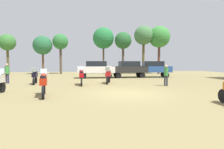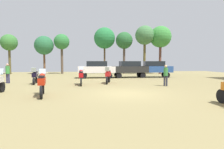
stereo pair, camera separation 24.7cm
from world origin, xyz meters
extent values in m
cube|color=olive|center=(0.00, 0.00, 0.01)|extent=(44.00, 52.00, 0.02)
cylinder|color=black|center=(-4.92, 0.48, 0.36)|extent=(0.24, 0.69, 0.68)
cylinder|color=black|center=(-4.64, -1.12, 0.36)|extent=(0.24, 0.69, 0.68)
cube|color=#AE230E|center=(-4.78, -0.32, 0.88)|extent=(0.60, 1.42, 0.36)
ellipsoid|color=#AE230E|center=(-4.84, -0.02, 1.16)|extent=(0.40, 0.53, 0.24)
cube|color=black|center=(-4.74, -0.56, 1.12)|extent=(0.39, 0.60, 0.12)
cube|color=silver|center=(-4.90, 0.32, 1.34)|extent=(0.38, 0.21, 0.39)
cylinder|color=#B7B7BC|center=(-4.88, 0.22, 1.28)|extent=(0.62, 0.15, 0.04)
cylinder|color=black|center=(-2.88, 5.29, 0.35)|extent=(0.14, 0.66, 0.66)
cylinder|color=black|center=(-2.83, 3.84, 0.35)|extent=(0.14, 0.66, 0.66)
cube|color=#B41014|center=(-2.86, 4.56, 0.86)|extent=(0.41, 1.25, 0.36)
ellipsoid|color=#B41014|center=(-2.87, 4.84, 1.14)|extent=(0.34, 0.49, 0.24)
cube|color=black|center=(-2.85, 4.35, 1.10)|extent=(0.32, 0.57, 0.12)
cube|color=silver|center=(-2.88, 5.15, 1.32)|extent=(0.37, 0.17, 0.39)
cylinder|color=#B7B7BC|center=(-2.87, 5.06, 1.26)|extent=(0.62, 0.06, 0.04)
cylinder|color=black|center=(-0.69, 4.79, 0.35)|extent=(0.27, 0.66, 0.65)
cylinder|color=black|center=(-0.34, 6.27, 0.35)|extent=(0.27, 0.66, 0.65)
cube|color=#B4191A|center=(-0.52, 5.53, 0.85)|extent=(0.65, 1.34, 0.36)
ellipsoid|color=#B4191A|center=(-0.58, 5.25, 1.13)|extent=(0.42, 0.54, 0.24)
cube|color=black|center=(-0.46, 5.75, 1.09)|extent=(0.42, 0.61, 0.12)
cube|color=silver|center=(-0.66, 4.93, 1.31)|extent=(0.39, 0.23, 0.39)
cylinder|color=#B7B7BC|center=(-0.63, 5.03, 1.25)|extent=(0.61, 0.18, 0.04)
cylinder|color=black|center=(-7.64, 1.42, 0.35)|extent=(0.12, 0.67, 0.67)
cube|color=silver|center=(-7.64, 1.26, 1.33)|extent=(0.36, 0.15, 0.39)
cylinder|color=#B7B7BC|center=(-7.64, 1.15, 1.27)|extent=(0.62, 0.04, 0.04)
cylinder|color=black|center=(-6.77, 5.11, 0.33)|extent=(0.20, 0.62, 0.61)
cylinder|color=black|center=(-6.95, 6.57, 0.33)|extent=(0.20, 0.62, 0.61)
cube|color=black|center=(-6.86, 5.84, 0.81)|extent=(0.51, 1.28, 0.36)
ellipsoid|color=black|center=(-6.82, 5.56, 1.09)|extent=(0.38, 0.52, 0.24)
cube|color=black|center=(-6.88, 6.06, 1.05)|extent=(0.37, 0.59, 0.12)
cube|color=silver|center=(-6.78, 5.25, 1.27)|extent=(0.38, 0.20, 0.39)
cylinder|color=#B7B7BC|center=(-6.79, 5.35, 1.21)|extent=(0.62, 0.11, 0.04)
cylinder|color=black|center=(3.93, -3.12, 0.34)|extent=(0.13, 0.65, 0.65)
cylinder|color=black|center=(-2.78, 10.54, 0.34)|extent=(0.64, 0.22, 0.64)
cylinder|color=black|center=(-2.78, 11.98, 0.34)|extent=(0.64, 0.22, 0.64)
cylinder|color=black|center=(0.15, 10.55, 0.34)|extent=(0.64, 0.22, 0.64)
cylinder|color=black|center=(0.14, 11.99, 0.34)|extent=(0.64, 0.22, 0.64)
cube|color=white|center=(-1.32, 11.26, 1.03)|extent=(4.30, 1.81, 0.75)
cube|color=black|center=(-1.32, 11.26, 1.71)|extent=(2.37, 1.59, 0.61)
cylinder|color=black|center=(4.26, 10.94, 0.34)|extent=(0.66, 0.29, 0.64)
cylinder|color=black|center=(4.43, 12.37, 0.34)|extent=(0.66, 0.29, 0.64)
cylinder|color=black|center=(7.16, 10.60, 0.34)|extent=(0.66, 0.29, 0.64)
cylinder|color=black|center=(7.33, 12.03, 0.34)|extent=(0.66, 0.29, 0.64)
cube|color=#294D8E|center=(5.79, 11.48, 1.03)|extent=(4.48, 2.28, 0.75)
cube|color=black|center=(5.79, 11.48, 1.71)|extent=(2.53, 1.85, 0.61)
cylinder|color=black|center=(1.28, 10.64, 0.34)|extent=(0.65, 0.25, 0.64)
cylinder|color=black|center=(1.21, 12.08, 0.34)|extent=(0.65, 0.25, 0.64)
cylinder|color=black|center=(4.20, 10.78, 0.34)|extent=(0.65, 0.25, 0.64)
cylinder|color=black|center=(4.13, 12.22, 0.34)|extent=(0.65, 0.25, 0.64)
cube|color=#242424|center=(2.71, 11.43, 1.03)|extent=(4.38, 2.01, 0.75)
cube|color=black|center=(2.71, 11.43, 1.71)|extent=(2.44, 1.70, 0.61)
cylinder|color=#2F303E|center=(3.88, 3.06, 0.42)|extent=(0.14, 0.14, 0.81)
cylinder|color=#2F303E|center=(3.73, 3.14, 0.42)|extent=(0.14, 0.14, 0.81)
cylinder|color=#347C3B|center=(3.81, 3.10, 1.15)|extent=(0.46, 0.46, 0.64)
sphere|color=tan|center=(3.81, 3.10, 1.58)|extent=(0.22, 0.22, 0.22)
cylinder|color=#2B2A4F|center=(-9.33, 6.65, 0.45)|extent=(0.14, 0.14, 0.86)
cylinder|color=#2B2A4F|center=(-9.50, 6.65, 0.45)|extent=(0.14, 0.14, 0.86)
cylinder|color=#368A39|center=(-9.42, 6.65, 1.22)|extent=(0.35, 0.35, 0.68)
sphere|color=tan|center=(-9.42, 6.65, 1.67)|extent=(0.23, 0.23, 0.23)
cylinder|color=brown|center=(-14.43, 19.74, 2.19)|extent=(0.35, 0.35, 4.34)
sphere|color=#377131|center=(-14.43, 19.74, 4.92)|extent=(2.50, 2.50, 2.50)
cylinder|color=#4D3A28|center=(0.31, 19.86, 2.53)|extent=(0.29, 0.29, 5.02)
sphere|color=#247238|center=(0.31, 19.86, 5.81)|extent=(3.44, 3.44, 3.44)
cylinder|color=brown|center=(-9.21, 19.56, 1.94)|extent=(0.31, 0.31, 3.84)
sphere|color=#27633A|center=(-9.21, 19.56, 4.52)|extent=(2.93, 2.93, 2.93)
cylinder|color=#4F3E36|center=(3.44, 19.11, 2.40)|extent=(0.37, 0.37, 4.77)
sphere|color=#285F2F|center=(3.44, 19.11, 5.40)|extent=(2.72, 2.72, 2.72)
cylinder|color=brown|center=(9.09, 17.98, 2.59)|extent=(0.39, 0.39, 5.13)
sphere|color=#388536|center=(9.09, 17.98, 5.91)|extent=(3.39, 3.39, 3.39)
cylinder|color=brown|center=(-6.53, 19.82, 2.31)|extent=(0.37, 0.37, 4.58)
sphere|color=#2C7034|center=(-6.53, 19.82, 5.14)|extent=(2.44, 2.44, 2.44)
cylinder|color=brown|center=(6.51, 17.99, 2.74)|extent=(0.38, 0.38, 5.43)
sphere|color=#427642|center=(6.51, 17.99, 6.13)|extent=(2.99, 2.99, 2.99)
camera|label=1|loc=(-2.40, -11.03, 1.92)|focal=30.13mm
camera|label=2|loc=(-2.15, -11.06, 1.92)|focal=30.13mm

